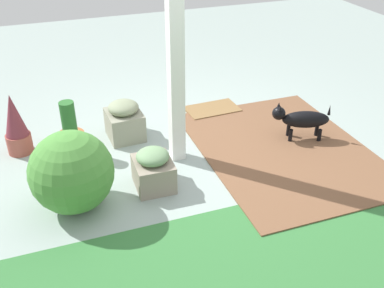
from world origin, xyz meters
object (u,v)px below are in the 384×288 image
Objects in this scene: terracotta_pot_spiky at (16,125)px; dog at (302,119)px; stone_planter_nearest at (124,120)px; round_shrub at (72,172)px; stone_planter_mid at (153,169)px; terracotta_pot_tall at (71,135)px; porch_pillar at (176,67)px; doormat at (212,109)px.

terracotta_pot_spiky is 1.06× the size of dog.
stone_planter_nearest is 1.34m from round_shrub.
dog is (-1.85, -0.32, 0.07)m from stone_planter_mid.
terracotta_pot_spiky reaches higher than stone_planter_mid.
terracotta_pot_tall is at bearing -13.59° from dog.
porch_pillar is at bearing 156.75° from terracotta_pot_spiky.
stone_planter_mid is 1.67m from terracotta_pot_spiky.
stone_planter_mid is 1.88m from dog.
dog is at bearing -170.23° from stone_planter_mid.
round_shrub is 1.25× the size of terracotta_pot_tall.
porch_pillar reaches higher than terracotta_pot_tall.
dog is (-1.90, 0.74, 0.04)m from stone_planter_nearest.
doormat is (-2.41, -0.24, -0.32)m from terracotta_pot_spiky.
porch_pillar is at bearing -156.53° from round_shrub.
stone_planter_mid is at bearing 48.52° from porch_pillar.
terracotta_pot_spiky is at bearing -68.94° from round_shrub.
stone_planter_nearest is 0.76× the size of terracotta_pot_tall.
stone_planter_nearest is at bearing 14.11° from doormat.
terracotta_pot_tall is (1.06, -0.49, -0.83)m from porch_pillar.
round_shrub is 1.12× the size of doormat.
doormat is (-1.86, -0.44, -0.20)m from terracotta_pot_tall.
dog reaches higher than doormat.
terracotta_pot_tall is (-0.09, -0.99, -0.16)m from round_shrub.
terracotta_pot_spiky is 1.14× the size of terracotta_pot_tall.
stone_planter_nearest is at bearing 176.50° from terracotta_pot_spiky.
terracotta_pot_spiky is (1.61, -0.69, -0.71)m from porch_pillar.
doormat is at bearing -165.89° from stone_planter_nearest.
stone_planter_mid is at bearing 92.82° from stone_planter_nearest.
doormat is (-1.18, -1.37, -0.18)m from stone_planter_mid.
stone_planter_nearest is (0.44, -0.62, -0.82)m from porch_pillar.
terracotta_pot_tall is at bearing 11.68° from stone_planter_nearest.
doormat is at bearing -143.65° from round_shrub.
dog is at bearing 166.41° from terracotta_pot_tall.
porch_pillar reaches higher than round_shrub.
dog is (-1.46, 0.12, -0.78)m from porch_pillar.
terracotta_pot_spiky is 0.60m from terracotta_pot_tall.
terracotta_pot_spiky is at bearing 5.64° from doormat.
terracotta_pot_tall is 2.60m from dog.
terracotta_pot_tall is at bearing -24.83° from porch_pillar.
round_shrub is at bearing 84.80° from terracotta_pot_tall.
terracotta_pot_spiky reaches higher than stone_planter_nearest.
stone_planter_mid is 1.82m from doormat.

